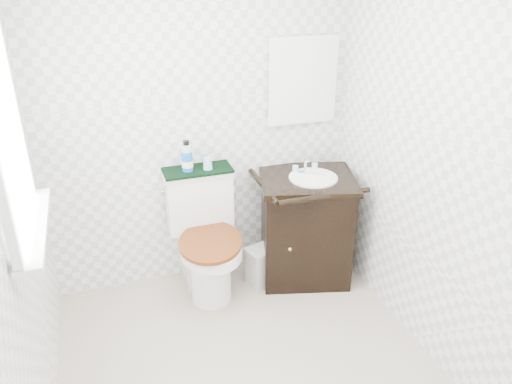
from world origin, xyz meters
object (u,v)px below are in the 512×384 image
toilet (205,243)px  mouthwash_bottle (187,157)px  vanity (305,225)px  cup (208,163)px  trash_bin (262,266)px

toilet → mouthwash_bottle: mouthwash_bottle is taller
vanity → cup: (-0.69, 0.16, 0.52)m
toilet → cup: size_ratio=10.91×
toilet → vanity: size_ratio=0.97×
toilet → trash_bin: toilet is taller
toilet → mouthwash_bottle: (-0.07, 0.12, 0.62)m
toilet → vanity: (0.76, -0.06, 0.04)m
toilet → trash_bin: (0.40, -0.09, -0.23)m
vanity → toilet: bearing=175.5°
vanity → trash_bin: 0.45m
trash_bin → mouthwash_bottle: (-0.47, 0.21, 0.85)m
mouthwash_bottle → cup: (0.14, -0.01, -0.06)m
trash_bin → cup: bearing=149.4°
mouthwash_bottle → cup: mouthwash_bottle is taller
vanity → mouthwash_bottle: size_ratio=4.22×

